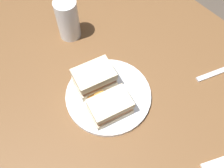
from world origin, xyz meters
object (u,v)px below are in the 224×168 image
at_px(sandwich_half_left, 94,78).
at_px(sandwich_half_right, 110,107).
at_px(fork, 221,71).
at_px(plate, 108,95).
at_px(pint_glass, 68,22).

distance_m(sandwich_half_left, sandwich_half_right, 0.10).
xyz_separation_m(sandwich_half_left, fork, (0.22, 0.34, -0.04)).
bearing_deg(sandwich_half_left, plate, 8.89).
bearing_deg(pint_glass, fork, 32.42).
distance_m(pint_glass, fork, 0.52).
distance_m(sandwich_half_right, fork, 0.39).
distance_m(sandwich_half_left, fork, 0.41).
relative_size(sandwich_half_left, sandwich_half_right, 1.01).
bearing_deg(sandwich_half_right, sandwich_half_left, 167.48).
height_order(sandwich_half_left, pint_glass, pint_glass).
height_order(sandwich_half_right, fork, sandwich_half_right).
bearing_deg(sandwich_half_right, pint_glass, 164.81).
relative_size(pint_glass, fork, 0.80).
relative_size(sandwich_half_left, fork, 0.71).
relative_size(sandwich_half_left, pint_glass, 0.89).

